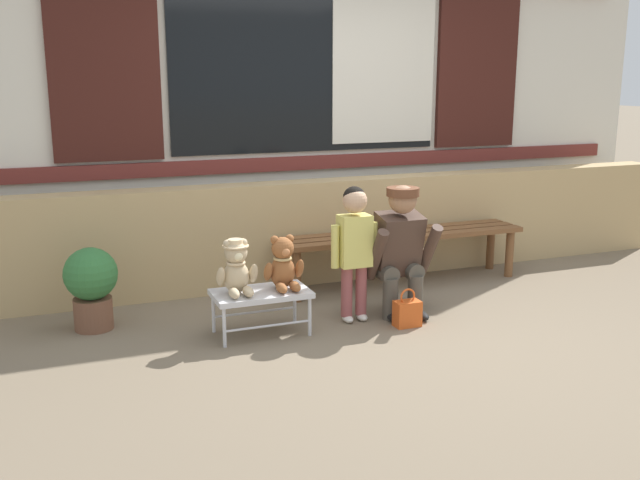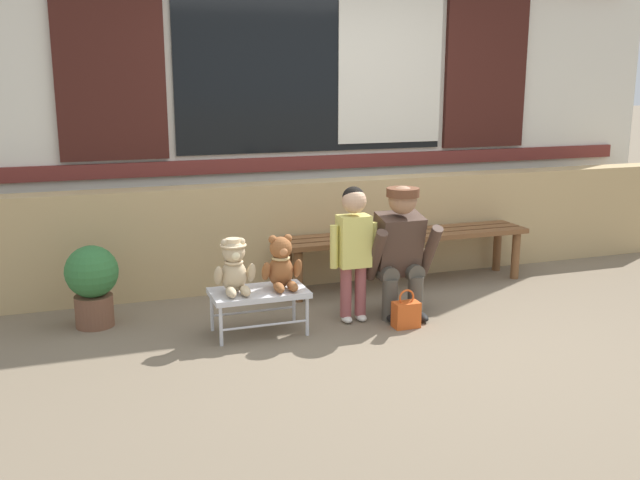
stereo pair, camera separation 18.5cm
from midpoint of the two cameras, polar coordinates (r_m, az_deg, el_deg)
The scene contains 11 objects.
ground_plane at distance 4.89m, azimuth 5.70°, elevation -7.38°, with size 60.00×60.00×0.00m, color #756651.
brick_low_wall at distance 6.03m, azimuth -0.37°, elevation 0.79°, with size 6.76×0.25×0.85m, color tan.
shop_facade at distance 6.38m, azimuth -2.06°, elevation 13.42°, with size 6.90×0.26×3.48m.
wooden_bench_long at distance 5.92m, azimuth 5.65°, elevation -0.01°, with size 2.10×0.40×0.44m.
small_display_bench at distance 4.79m, azimuth -5.83°, elevation -4.44°, with size 0.64×0.36×0.30m.
teddy_bear_with_hat at distance 4.70m, azimuth -7.77°, elevation -2.23°, with size 0.28×0.27×0.36m.
teddy_bear_plain at distance 4.78m, azimuth -4.04°, elevation -1.98°, with size 0.28×0.26×0.36m.
child_standing at distance 4.95m, azimuth 1.69°, elevation 0.08°, with size 0.35×0.18×0.96m.
adult_crouching at distance 5.14m, azimuth 5.34°, elevation -0.77°, with size 0.50×0.49×0.95m.
handbag_on_ground at distance 4.99m, azimuth 5.90°, elevation -5.79°, with size 0.18×0.11×0.27m.
potted_plant at distance 5.12m, azimuth -18.73°, elevation -3.31°, with size 0.36×0.36×0.57m.
Camera 1 is at (-2.20, -4.04, 1.69)m, focal length 40.23 mm.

